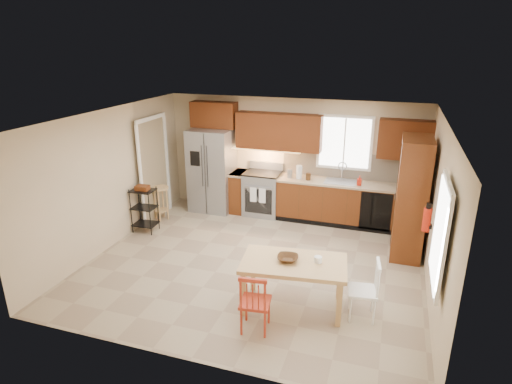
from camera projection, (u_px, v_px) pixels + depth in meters
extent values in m
plane|color=tan|center=(255.00, 263.00, 7.33)|extent=(5.50, 5.50, 0.00)
cube|color=silver|center=(255.00, 118.00, 6.50)|extent=(5.50, 5.00, 0.02)
cube|color=#CCB793|center=(292.00, 157.00, 9.16)|extent=(5.50, 0.02, 2.50)
cube|color=#CCB793|center=(184.00, 268.00, 4.68)|extent=(5.50, 0.02, 2.50)
cube|color=#CCB793|center=(111.00, 179.00, 7.72)|extent=(0.02, 5.00, 2.50)
cube|color=#CCB793|center=(438.00, 215.00, 6.11)|extent=(0.02, 5.00, 2.50)
cube|color=gray|center=(212.00, 170.00, 9.43)|extent=(0.92, 0.75, 1.82)
cube|color=gray|center=(263.00, 194.00, 9.30)|extent=(0.76, 0.63, 0.92)
cube|color=#592B10|center=(239.00, 191.00, 9.48)|extent=(0.30, 0.60, 0.90)
cube|color=#592B10|center=(348.00, 203.00, 8.78)|extent=(2.92, 0.60, 0.90)
cube|color=black|center=(376.00, 212.00, 8.35)|extent=(0.60, 0.02, 0.78)
cube|color=beige|center=(352.00, 166.00, 8.79)|extent=(2.92, 0.03, 0.55)
cube|color=#54250E|center=(214.00, 115.00, 9.21)|extent=(1.00, 0.35, 0.55)
cube|color=#54250E|center=(279.00, 131.00, 8.88)|extent=(1.80, 0.35, 0.75)
cube|color=#54250E|center=(405.00, 140.00, 8.15)|extent=(1.00, 0.35, 0.75)
cube|color=white|center=(345.00, 143.00, 8.68)|extent=(1.12, 0.04, 1.12)
cube|color=gray|center=(340.00, 184.00, 8.70)|extent=(0.62, 0.46, 0.16)
cube|color=#FFBF66|center=(264.00, 149.00, 9.08)|extent=(1.60, 0.30, 0.01)
imported|color=red|center=(359.00, 181.00, 8.45)|extent=(0.09, 0.09, 0.19)
cylinder|color=white|center=(299.00, 172.00, 8.84)|extent=(0.12, 0.12, 0.28)
cylinder|color=gray|center=(290.00, 174.00, 8.91)|extent=(0.11, 0.11, 0.18)
cylinder|color=#452B12|center=(308.00, 177.00, 8.78)|extent=(0.10, 0.10, 0.14)
cube|color=#592B10|center=(411.00, 198.00, 7.35)|extent=(0.50, 0.95, 2.10)
cylinder|color=red|center=(427.00, 220.00, 6.33)|extent=(0.12, 0.12, 0.36)
cube|color=white|center=(441.00, 234.00, 5.03)|extent=(0.04, 1.02, 1.32)
cube|color=#8C7A59|center=(153.00, 170.00, 8.93)|extent=(0.04, 0.95, 2.10)
imported|color=#452B12|center=(288.00, 261.00, 5.93)|extent=(0.33, 0.33, 0.07)
cylinder|color=white|center=(318.00, 261.00, 5.89)|extent=(0.11, 0.11, 0.11)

